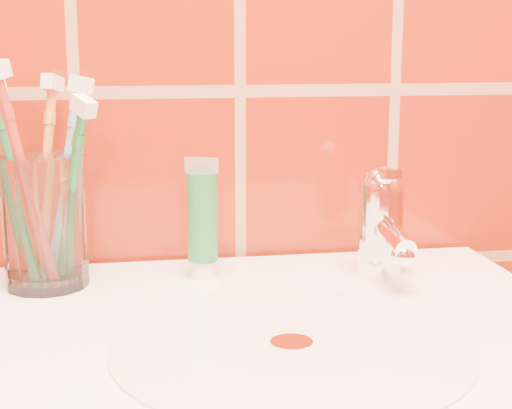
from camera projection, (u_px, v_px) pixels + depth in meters
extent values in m
cylinder|color=silver|center=(292.00, 346.00, 0.64)|extent=(0.30, 0.30, 0.00)
cylinder|color=white|center=(292.00, 344.00, 0.64)|extent=(0.04, 0.04, 0.00)
cylinder|color=white|center=(44.00, 222.00, 0.79)|extent=(0.09, 0.09, 0.14)
cylinder|color=white|center=(203.00, 269.00, 0.84)|extent=(0.03, 0.03, 0.02)
cylinder|color=#18652C|center=(202.00, 217.00, 0.82)|extent=(0.03, 0.03, 0.09)
cube|color=beige|center=(202.00, 165.00, 0.81)|extent=(0.04, 0.00, 0.02)
cylinder|color=white|center=(380.00, 232.00, 0.84)|extent=(0.05, 0.05, 0.09)
sphere|color=white|center=(381.00, 189.00, 0.83)|extent=(0.05, 0.05, 0.05)
cylinder|color=white|center=(392.00, 234.00, 0.80)|extent=(0.02, 0.09, 0.03)
cube|color=white|center=(386.00, 174.00, 0.81)|extent=(0.02, 0.06, 0.01)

